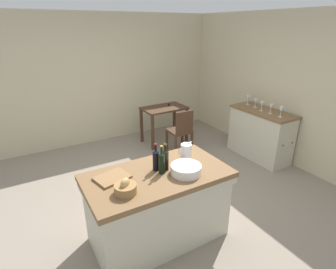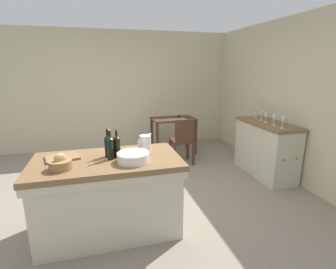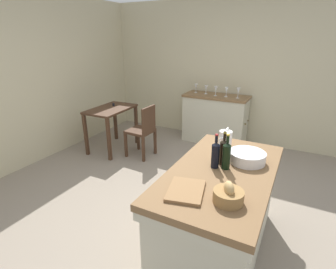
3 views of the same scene
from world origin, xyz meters
name	(u,v)px [view 3 (image 3 of 3)]	position (x,y,z in m)	size (l,w,h in m)	color
ground_plane	(173,206)	(0.00, 0.00, 0.00)	(6.76, 6.76, 0.00)	gray
wall_back	(17,83)	(0.00, 2.60, 1.30)	(5.32, 0.12, 2.60)	beige
wall_right	(236,73)	(2.60, 0.00, 1.30)	(0.12, 5.20, 2.60)	beige
island_table	(219,208)	(-0.40, -0.68, 0.47)	(1.57, 0.85, 0.86)	brown
side_cabinet	(215,119)	(2.26, 0.24, 0.46)	(0.52, 1.21, 0.92)	brown
writing_desk	(111,115)	(1.06, 1.76, 0.64)	(0.92, 0.59, 0.82)	#472D1E
wooden_chair	(143,130)	(1.05, 1.09, 0.48)	(0.41, 0.41, 0.89)	#472D1E
pitcher	(225,140)	(0.04, -0.57, 0.97)	(0.17, 0.13, 0.24)	white
wash_bowl	(247,157)	(-0.13, -0.83, 0.91)	(0.33, 0.33, 0.10)	white
bread_basket	(228,195)	(-0.84, -0.85, 0.92)	(0.22, 0.22, 0.16)	olive
cutting_board	(186,190)	(-0.86, -0.54, 0.87)	(0.33, 0.26, 0.02)	olive
wine_bottle_dark	(224,151)	(-0.28, -0.65, 0.99)	(0.07, 0.07, 0.31)	black
wine_bottle_amber	(215,154)	(-0.38, -0.60, 0.99)	(0.07, 0.07, 0.31)	black
wine_bottle_green	(226,155)	(-0.36, -0.69, 0.99)	(0.07, 0.07, 0.32)	black
wine_glass_far_left	(238,91)	(2.20, -0.17, 1.05)	(0.07, 0.07, 0.19)	white
wine_glass_left	(226,90)	(2.21, 0.04, 1.04)	(0.07, 0.07, 0.17)	white
wine_glass_middle	(216,89)	(2.21, 0.24, 1.04)	(0.07, 0.07, 0.17)	white
wine_glass_right	(206,88)	(2.27, 0.45, 1.03)	(0.07, 0.07, 0.16)	white
wine_glass_far_right	(196,87)	(2.30, 0.67, 1.04)	(0.07, 0.07, 0.17)	white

